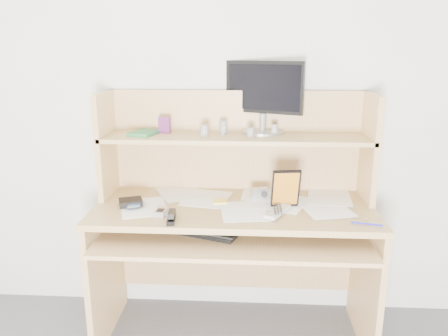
# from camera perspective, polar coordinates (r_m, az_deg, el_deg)

# --- Properties ---
(back_wall) EXTENTS (3.60, 0.04, 2.50)m
(back_wall) POSITION_cam_1_polar(r_m,az_deg,el_deg) (2.41, 1.70, 8.98)
(back_wall) COLOR silver
(back_wall) RESTS_ON floor
(desk) EXTENTS (1.40, 0.70, 1.30)m
(desk) POSITION_cam_1_polar(r_m,az_deg,el_deg) (2.30, 1.40, -5.55)
(desk) COLOR tan
(desk) RESTS_ON floor
(paper_clutter) EXTENTS (1.32, 0.54, 0.01)m
(paper_clutter) POSITION_cam_1_polar(r_m,az_deg,el_deg) (2.21, 1.34, -4.87)
(paper_clutter) COLOR white
(paper_clutter) RESTS_ON desk
(keyboard) EXTENTS (0.42, 0.27, 0.03)m
(keyboard) POSITION_cam_1_polar(r_m,az_deg,el_deg) (2.15, -3.29, -8.03)
(keyboard) COLOR black
(keyboard) RESTS_ON desk
(tv_remote) EXTENTS (0.14, 0.20, 0.02)m
(tv_remote) POSITION_cam_1_polar(r_m,az_deg,el_deg) (2.10, 7.02, -5.66)
(tv_remote) COLOR #A8A8A3
(tv_remote) RESTS_ON paper_clutter
(flip_phone) EXTENTS (0.06, 0.10, 0.02)m
(flip_phone) POSITION_cam_1_polar(r_m,az_deg,el_deg) (2.10, -8.23, -5.59)
(flip_phone) COLOR #B0B1B3
(flip_phone) RESTS_ON paper_clutter
(stapler) EXTENTS (0.05, 0.13, 0.04)m
(stapler) POSITION_cam_1_polar(r_m,az_deg,el_deg) (2.02, -6.90, -6.21)
(stapler) COLOR black
(stapler) RESTS_ON paper_clutter
(wallet) EXTENTS (0.14, 0.13, 0.03)m
(wallet) POSITION_cam_1_polar(r_m,az_deg,el_deg) (2.25, -12.09, -4.37)
(wallet) COLOR black
(wallet) RESTS_ON paper_clutter
(sticky_note_pad) EXTENTS (0.08, 0.08, 0.01)m
(sticky_note_pad) POSITION_cam_1_polar(r_m,az_deg,el_deg) (2.25, -0.51, -4.40)
(sticky_note_pad) COLOR yellow
(sticky_note_pad) RESTS_ON desk
(digital_camera) EXTENTS (0.10, 0.07, 0.06)m
(digital_camera) POSITION_cam_1_polar(r_m,az_deg,el_deg) (2.29, 4.65, -3.31)
(digital_camera) COLOR #B3B2B5
(digital_camera) RESTS_ON paper_clutter
(game_case) EXTENTS (0.14, 0.03, 0.19)m
(game_case) POSITION_cam_1_polar(r_m,az_deg,el_deg) (2.16, 8.06, -2.65)
(game_case) COLOR black
(game_case) RESTS_ON paper_clutter
(blue_pen) EXTENTS (0.14, 0.04, 0.01)m
(blue_pen) POSITION_cam_1_polar(r_m,az_deg,el_deg) (2.06, 18.15, -6.95)
(blue_pen) COLOR #1917B2
(blue_pen) RESTS_ON paper_clutter
(card_box) EXTENTS (0.07, 0.03, 0.09)m
(card_box) POSITION_cam_1_polar(r_m,az_deg,el_deg) (2.34, -7.79, 5.57)
(card_box) COLOR maroon
(card_box) RESTS_ON desk
(shelf_book) EXTENTS (0.16, 0.19, 0.02)m
(shelf_book) POSITION_cam_1_polar(r_m,az_deg,el_deg) (2.33, -10.38, 4.54)
(shelf_book) COLOR #35854E
(shelf_book) RESTS_ON desk
(chip_stack_a) EXTENTS (0.05, 0.05, 0.06)m
(chip_stack_a) POSITION_cam_1_polar(r_m,az_deg,el_deg) (2.24, -2.58, 4.91)
(chip_stack_a) COLOR black
(chip_stack_a) RESTS_ON desk
(chip_stack_b) EXTENTS (0.05, 0.05, 0.06)m
(chip_stack_b) POSITION_cam_1_polar(r_m,az_deg,el_deg) (2.28, 6.59, 4.97)
(chip_stack_b) COLOR white
(chip_stack_b) RESTS_ON desk
(chip_stack_c) EXTENTS (0.05, 0.05, 0.05)m
(chip_stack_c) POSITION_cam_1_polar(r_m,az_deg,el_deg) (2.24, 3.47, 4.73)
(chip_stack_c) COLOR black
(chip_stack_c) RESTS_ON desk
(chip_stack_d) EXTENTS (0.05, 0.05, 0.07)m
(chip_stack_d) POSITION_cam_1_polar(r_m,az_deg,el_deg) (2.29, -0.11, 5.29)
(chip_stack_d) COLOR white
(chip_stack_d) RESTS_ON desk
(monitor) EXTENTS (0.41, 0.23, 0.37)m
(monitor) POSITION_cam_1_polar(r_m,az_deg,el_deg) (2.33, 5.17, 9.48)
(monitor) COLOR #A09FA4
(monitor) RESTS_ON desk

